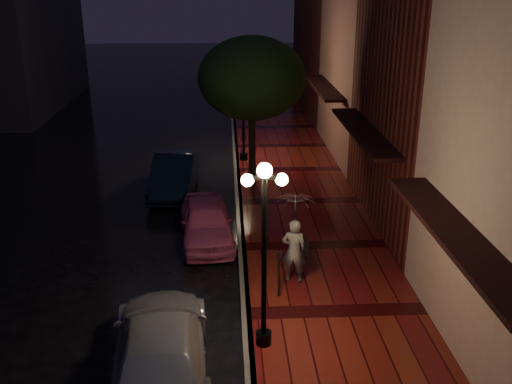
% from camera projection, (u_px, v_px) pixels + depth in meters
% --- Properties ---
extents(ground, '(120.00, 120.00, 0.00)m').
position_uv_depth(ground, '(242.00, 251.00, 17.68)').
color(ground, black).
rests_on(ground, ground).
extents(sidewalk, '(4.50, 60.00, 0.15)m').
position_uv_depth(sidewalk, '(314.00, 247.00, 17.76)').
color(sidewalk, '#4E0D0F').
rests_on(sidewalk, ground).
extents(curb, '(0.25, 60.00, 0.15)m').
position_uv_depth(curb, '(242.00, 249.00, 17.65)').
color(curb, '#595451').
rests_on(curb, ground).
extents(storefront_mid, '(5.00, 8.00, 11.00)m').
position_uv_depth(storefront_mid, '(460.00, 61.00, 17.95)').
color(storefront_mid, '#511914').
rests_on(storefront_mid, ground).
extents(storefront_far, '(5.00, 8.00, 9.00)m').
position_uv_depth(storefront_far, '(389.00, 59.00, 25.78)').
color(storefront_far, '#8C5951').
rests_on(storefront_far, ground).
extents(storefront_extra, '(5.00, 12.00, 10.00)m').
position_uv_depth(storefront_extra, '(346.00, 29.00, 34.94)').
color(storefront_extra, '#511914').
rests_on(storefront_extra, ground).
extents(streetlamp_near, '(0.96, 0.36, 4.31)m').
position_uv_depth(streetlamp_near, '(264.00, 246.00, 12.11)').
color(streetlamp_near, black).
rests_on(streetlamp_near, sidewalk).
extents(streetlamp_far, '(0.96, 0.36, 4.31)m').
position_uv_depth(streetlamp_far, '(243.00, 107.00, 25.19)').
color(streetlamp_far, black).
rests_on(streetlamp_far, sidewalk).
extents(street_tree, '(4.16, 4.16, 5.80)m').
position_uv_depth(street_tree, '(252.00, 81.00, 21.81)').
color(street_tree, black).
rests_on(street_tree, sidewalk).
extents(pink_car, '(1.95, 4.09, 1.35)m').
position_uv_depth(pink_car, '(206.00, 221.00, 18.14)').
color(pink_car, '#D15683').
rests_on(pink_car, ground).
extents(navy_car, '(1.79, 4.57, 1.48)m').
position_uv_depth(navy_car, '(174.00, 174.00, 22.28)').
color(navy_car, black).
rests_on(navy_car, ground).
extents(silver_car, '(2.39, 5.07, 1.43)m').
position_uv_depth(silver_car, '(161.00, 346.00, 11.95)').
color(silver_car, '#97969D').
rests_on(silver_car, ground).
extents(woman_with_umbrella, '(1.06, 1.08, 2.55)m').
position_uv_depth(woman_with_umbrella, '(295.00, 225.00, 15.05)').
color(woman_with_umbrella, silver).
rests_on(woman_with_umbrella, sidewalk).
extents(parking_meter, '(0.13, 0.11, 1.28)m').
position_uv_depth(parking_meter, '(279.00, 269.00, 14.63)').
color(parking_meter, black).
rests_on(parking_meter, sidewalk).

